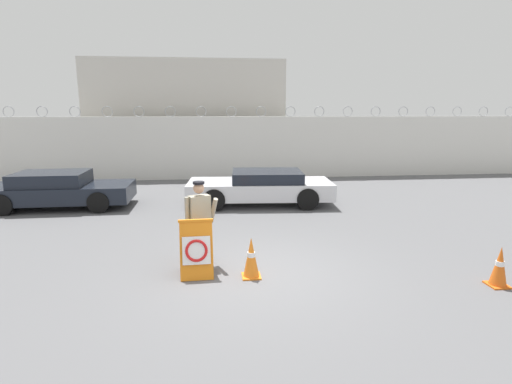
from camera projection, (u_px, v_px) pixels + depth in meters
ground_plane at (261, 274)px, 7.72m from camera, size 90.00×90.00×0.00m
perimeter_wall at (232, 148)px, 18.29m from camera, size 36.00×0.30×3.28m
building_block at (189, 117)px, 21.52m from camera, size 9.67×5.08×5.51m
barricade_sign at (196, 248)px, 7.57m from camera, size 0.66×0.71×1.10m
security_guard at (200, 219)px, 8.04m from camera, size 0.67×0.38×1.72m
traffic_cone_near at (251, 258)px, 7.50m from camera, size 0.35×0.35×0.78m
traffic_cone_mid at (500, 267)px, 7.12m from camera, size 0.34×0.34×0.74m
parked_car_front_coupe at (58, 190)px, 12.84m from camera, size 4.51×1.93×1.17m
parked_car_rear_sedan at (261, 187)px, 13.36m from camera, size 4.88×2.24×1.12m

